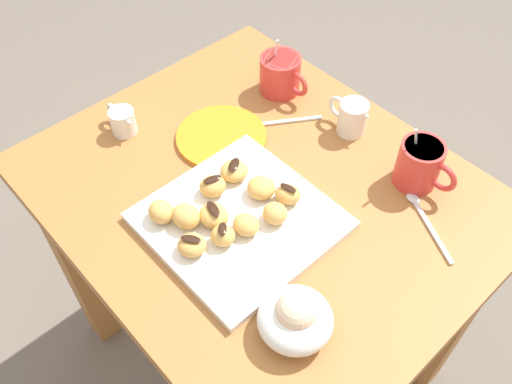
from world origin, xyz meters
TOP-DOWN VIEW (x-y plane):
  - ground_plane at (0.00, 0.00)m, footprint 8.00×8.00m
  - dining_table at (0.00, 0.00)m, footprint 0.85×0.71m
  - pastry_plate_square at (0.04, -0.09)m, footprint 0.31×0.31m
  - coffee_mug_red_left at (-0.18, 0.23)m, footprint 0.13×0.09m
  - coffee_mug_red_right at (0.19, 0.23)m, footprint 0.12×0.08m
  - cream_pitcher_white at (0.01, 0.25)m, footprint 0.10×0.06m
  - ice_cream_bowl at (0.25, -0.16)m, footprint 0.12×0.12m
  - chocolate_sauce_pitcher at (-0.31, -0.10)m, footprint 0.09×0.05m
  - saucer_orange_left at (-0.15, 0.03)m, footprint 0.19×0.19m
  - loose_spoon_near_saucer at (-0.11, 0.14)m, footprint 0.10×0.14m
  - loose_spoon_by_plate at (0.26, 0.17)m, footprint 0.15×0.08m
  - beignet_0 at (0.06, -0.14)m, footprint 0.06×0.06m
  - chocolate_drizzle_0 at (0.06, -0.14)m, footprint 0.03×0.03m
  - beignet_1 at (-0.04, -0.03)m, footprint 0.06×0.06m
  - chocolate_drizzle_1 at (-0.04, -0.03)m, footprint 0.04×0.04m
  - beignet_2 at (0.07, -0.10)m, footprint 0.05×0.05m
  - beignet_3 at (0.02, -0.02)m, footprint 0.07×0.07m
  - beignet_4 at (0.08, -0.04)m, footprint 0.05×0.05m
  - beignet_5 at (0.04, -0.19)m, footprint 0.07×0.07m
  - chocolate_drizzle_5 at (0.04, -0.19)m, footprint 0.04×0.03m
  - beignet_6 at (0.07, 0.01)m, footprint 0.06×0.06m
  - chocolate_drizzle_6 at (0.07, 0.01)m, footprint 0.04×0.02m
  - beignet_7 at (-0.02, -0.16)m, footprint 0.06×0.05m
  - beignet_8 at (0.01, -0.12)m, footprint 0.06×0.05m
  - chocolate_drizzle_8 at (0.01, -0.12)m, footprint 0.04×0.03m
  - beignet_9 at (-0.05, -0.19)m, footprint 0.05×0.05m
  - beignet_10 at (-0.04, -0.08)m, footprint 0.06×0.06m
  - chocolate_drizzle_10 at (-0.04, -0.08)m, footprint 0.02×0.04m

SIDE VIEW (x-z plane):
  - ground_plane at x=0.00m, z-range 0.00..0.00m
  - dining_table at x=0.00m, z-range 0.21..0.94m
  - loose_spoon_near_saucer at x=-0.11m, z-range 0.74..0.74m
  - loose_spoon_by_plate at x=0.26m, z-range 0.74..0.74m
  - saucer_orange_left at x=-0.15m, z-range 0.74..0.75m
  - pastry_plate_square at x=0.04m, z-range 0.74..0.75m
  - chocolate_sauce_pitcher at x=-0.31m, z-range 0.74..0.79m
  - beignet_1 at x=-0.04m, z-range 0.75..0.78m
  - beignet_5 at x=0.04m, z-range 0.75..0.78m
  - beignet_2 at x=0.07m, z-range 0.75..0.79m
  - beignet_6 at x=0.07m, z-range 0.75..0.79m
  - beignet_8 at x=0.01m, z-range 0.75..0.79m
  - beignet_3 at x=0.02m, z-range 0.75..0.79m
  - beignet_0 at x=0.06m, z-range 0.75..0.79m
  - beignet_10 at x=-0.04m, z-range 0.75..0.79m
  - beignet_4 at x=0.08m, z-range 0.75..0.79m
  - beignet_9 at x=-0.05m, z-range 0.75..0.79m
  - beignet_7 at x=-0.02m, z-range 0.75..0.79m
  - ice_cream_bowl at x=0.25m, z-range 0.73..0.82m
  - cream_pitcher_white at x=0.01m, z-range 0.74..0.81m
  - coffee_mug_red_left at x=-0.18m, z-range 0.72..0.85m
  - chocolate_drizzle_1 at x=-0.04m, z-range 0.78..0.79m
  - chocolate_drizzle_5 at x=0.04m, z-range 0.78..0.79m
  - coffee_mug_red_right at x=0.19m, z-range 0.72..0.86m
  - chocolate_drizzle_6 at x=0.07m, z-range 0.78..0.79m
  - chocolate_drizzle_8 at x=0.01m, z-range 0.78..0.79m
  - chocolate_drizzle_0 at x=0.06m, z-range 0.79..0.79m
  - chocolate_drizzle_10 at x=-0.04m, z-range 0.79..0.79m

